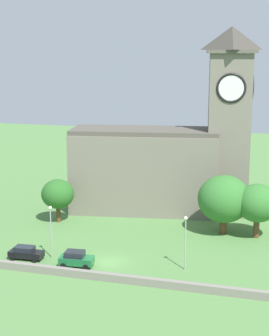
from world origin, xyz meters
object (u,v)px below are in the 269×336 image
Objects in this scene: tree_riverside_west at (224,199)px; tree_riverside_east at (58,194)px; car_black at (26,253)px; church at (169,156)px; streetlamp_central at (185,234)px; streetlamp_west_mid at (51,223)px; tree_churchyard at (257,203)px; car_green at (76,259)px.

tree_riverside_east is (-24.66, -1.55, -0.71)m from tree_riverside_west.
car_black is 28.19m from tree_riverside_west.
church is 24.87m from streetlamp_central.
streetlamp_west_mid is 16.79m from streetlamp_central.
church reaches higher than tree_churchyard.
streetlamp_west_mid is at bearing -177.13° from streetlamp_central.
car_green is at bearing -101.97° from church.
tree_riverside_west is at bearing -41.72° from church.
streetlamp_central is at bearing -30.51° from tree_riverside_east.
tree_riverside_west reaches higher than car_black.
tree_churchyard is (14.55, -9.33, -4.17)m from church.
tree_churchyard is at bearing 2.09° from tree_riverside_east.
car_black is at bearing -173.68° from streetlamp_central.
tree_riverside_east reaches higher than car_black.
car_green is at bearing -131.98° from tree_riverside_west.
streetlamp_central is 0.86× the size of tree_churchyard.
streetlamp_west_mid is 14.73m from tree_riverside_east.
tree_riverside_west is (2.70, 14.49, 0.60)m from streetlamp_central.
streetlamp_central is 1.00× the size of tree_riverside_east.
streetlamp_west_mid is 1.02× the size of tree_riverside_east.
car_black is 6.93m from car_green.
church is 13.90m from tree_riverside_west.
streetlamp_west_mid is at bearing -69.36° from tree_riverside_east.
car_black is at bearing -149.04° from tree_churchyard.
streetlamp_central is 15.81m from tree_churchyard.
car_green is 0.64× the size of streetlamp_central.
tree_churchyard is 29.31m from tree_riverside_east.
car_green reaches higher than car_black.
tree_riverside_east is at bearing 98.68° from car_black.
tree_riverside_west is at bearing 48.02° from car_green.
church reaches higher than tree_riverside_east.
streetlamp_west_mid reaches higher than streetlamp_central.
tree_riverside_west reaches higher than tree_churchyard.
streetlamp_central is (16.77, 0.84, -0.08)m from streetlamp_west_mid.
tree_riverside_west is at bearing 38.23° from streetlamp_west_mid.
church is at bearing 138.28° from tree_riverside_west.
streetlamp_central is at bearing -100.55° from tree_riverside_west.
car_black is 0.66× the size of tree_riverside_east.
car_black is 31.72m from tree_churchyard.
streetlamp_central reaches higher than car_green.
tree_churchyard is 4.65m from tree_riverside_west.
tree_riverside_east is (-2.31, 15.12, 3.50)m from car_black.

